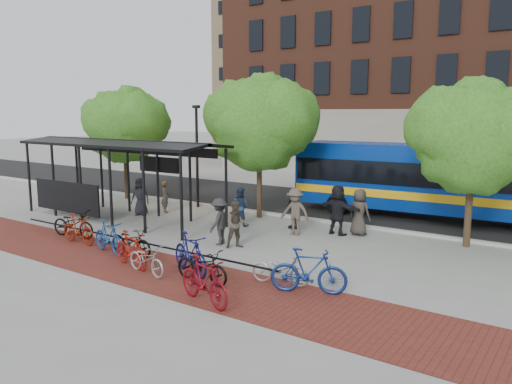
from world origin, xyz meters
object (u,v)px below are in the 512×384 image
Objects in this scene: bike_1 at (78,229)px; pedestrian_2 at (240,207)px; bike_5 at (131,250)px; pedestrian_6 at (359,212)px; bike_3 at (108,237)px; pedestrian_0 at (140,197)px; tree_b at (262,119)px; bike_6 at (147,259)px; bus_shelter at (117,152)px; tree_a at (126,122)px; tree_c at (477,133)px; bike_4 at (131,241)px; bike_9 at (204,281)px; bus at (433,177)px; pedestrian_9 at (219,221)px; pedestrian_5 at (338,210)px; pedestrian_3 at (295,212)px; lamp_post_left at (197,153)px; bike_11 at (309,271)px; bike_7 at (190,253)px; bike_10 at (281,269)px; bike_0 at (73,224)px; pedestrian_1 at (165,197)px; pedestrian_4 at (294,208)px; pedestrian_8 at (237,225)px.

pedestrian_2 reaches higher than bike_1.
pedestrian_6 is at bearing -15.26° from bike_5.
pedestrian_0 reaches higher than bike_3.
bike_6 is (1.76, -8.71, -4.01)m from tree_b.
bike_6 is 6.94m from pedestrian_2.
bus_shelter is at bearing -132.19° from pedestrian_0.
pedestrian_6 is (14.04, -0.64, -3.32)m from tree_a.
tree_b reaches higher than pedestrian_2.
tree_c reaches higher than bike_4.
bike_5 is 3.95m from bike_9.
pedestrian_6 is (9.98, 2.19, 0.04)m from pedestrian_0.
bus reaches higher than pedestrian_9.
pedestrian_5 is (9.24, 1.79, 0.11)m from pedestrian_0.
pedestrian_5 is (5.25, 6.88, 0.42)m from bike_3.
bus reaches higher than pedestrian_2.
pedestrian_3 is 2.51m from pedestrian_6.
pedestrian_2 is at bearing 46.10° from bike_9.
pedestrian_0 is at bearing -105.26° from lamp_post_left.
bike_9 is 2.79m from bike_11.
pedestrian_2 reaches higher than bike_6.
bike_10 is at bearing -54.04° from bike_7.
pedestrian_5 is at bearing -60.66° from bike_0.
pedestrian_6 is at bearing 4.09° from bike_7.
bike_5 is at bearing 87.66° from bike_6.
bike_6 is 1.31m from bike_7.
bike_4 is 1.08× the size of bike_6.
tree_a is 5.97m from pedestrian_1.
pedestrian_3 is (5.85, 5.67, 0.38)m from bike_1.
bike_9 is at bearing -112.21° from bike_4.
lamp_post_left is 0.41× the size of bus.
lamp_post_left is 3.02× the size of bike_10.
pedestrian_1 is at bearing 35.22° from bike_4.
tree_a reaches higher than lamp_post_left.
pedestrian_3 is 1.08× the size of pedestrian_4.
bike_1 is at bearing 69.22° from bike_11.
pedestrian_6 is at bearing 17.24° from bus_shelter.
bike_9 is at bearing -92.06° from bike_5.
pedestrian_0 is (-7.73, 5.10, 0.27)m from bike_7.
bike_4 is 0.94× the size of pedestrian_5.
pedestrian_6 reaches higher than pedestrian_8.
bike_1 is (0.97, -0.48, 0.01)m from bike_0.
bike_6 is 4.05m from bike_10.
bike_7 is (6.89, -8.18, -2.13)m from lamp_post_left.
pedestrian_1 is 7.43m from pedestrian_3.
bike_7 is at bearing 16.13° from pedestrian_9.
bus is at bearing 33.70° from bus_shelter.
pedestrian_6 is (9.50, 1.06, 0.16)m from pedestrian_1.
bike_9 is (-1.82, -13.53, -1.31)m from bus.
lamp_post_left is 9.10m from bike_4.
bike_0 is (1.36, -3.40, -2.46)m from bus_shelter.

